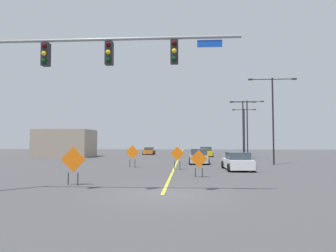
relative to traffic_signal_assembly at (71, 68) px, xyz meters
name	(u,v)px	position (x,y,z in m)	size (l,w,h in m)	color
ground	(162,195)	(4.14, 0.02, -5.65)	(145.47, 145.47, 0.00)	#444447
road_centre_stripe	(181,154)	(4.14, 40.43, -5.65)	(0.16, 80.82, 0.01)	yellow
traffic_signal_assembly	(71,68)	(0.00, 0.00, 0.00)	(11.87, 0.44, 7.34)	gray
street_lamp_far_right	(243,124)	(12.57, 25.57, -1.12)	(3.39, 0.24, 7.61)	black
street_lamp_mid_right	(244,128)	(13.89, 31.41, -1.30)	(3.53, 0.24, 7.24)	black
street_lamp_near_right	(273,112)	(13.87, 16.91, -0.42)	(4.77, 0.24, 8.74)	black
street_lamp_far_left	(247,123)	(13.55, 27.70, -0.84)	(4.56, 0.24, 7.96)	black
construction_sign_median_far	(73,161)	(-0.83, 2.49, -4.38)	(1.36, 0.08, 2.04)	orange
construction_sign_right_shoulder	(132,153)	(0.37, 13.10, -4.38)	(1.23, 0.28, 1.99)	orange
construction_sign_median_near	(177,155)	(4.43, 11.41, -4.45)	(1.16, 0.18, 1.89)	orange
construction_sign_right_lane	(199,160)	(5.99, 6.33, -4.55)	(1.15, 0.14, 1.77)	orange
car_silver_mid	(199,157)	(6.48, 17.87, -4.94)	(2.10, 4.00, 1.55)	#B7BABF
car_white_passing	(237,162)	(9.32, 11.26, -4.99)	(2.19, 4.27, 1.46)	white
car_yellow_near	(206,152)	(8.17, 32.53, -4.97)	(2.17, 3.87, 1.50)	gold
car_orange_far	(149,151)	(-1.50, 39.25, -5.05)	(1.98, 4.28, 1.28)	orange
car_black_approaching	(205,150)	(8.91, 46.73, -5.08)	(2.29, 4.12, 1.18)	black
roadside_building_west	(65,143)	(-13.01, 30.03, -3.61)	(7.95, 5.79, 4.09)	gray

